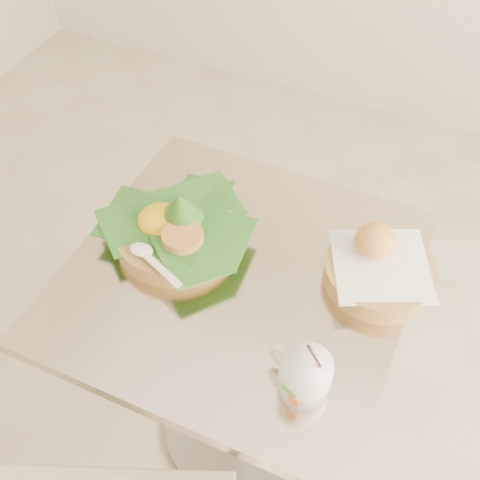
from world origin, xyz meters
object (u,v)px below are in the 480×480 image
at_px(rice_basket, 175,228).
at_px(coffee_mug, 304,374).
at_px(cafe_table, 239,331).
at_px(bread_basket, 379,267).

relative_size(rice_basket, coffee_mug, 2.03).
bearing_deg(cafe_table, bread_basket, 21.50).
bearing_deg(cafe_table, coffee_mug, -42.06).
xyz_separation_m(bread_basket, coffee_mug, (-0.05, -0.30, 0.01)).
bearing_deg(coffee_mug, rice_basket, 149.77).
bearing_deg(rice_basket, cafe_table, -8.97).
xyz_separation_m(rice_basket, coffee_mug, (0.38, -0.22, -0.00)).
height_order(cafe_table, coffee_mug, coffee_mug).
distance_m(rice_basket, bread_basket, 0.44).
distance_m(cafe_table, bread_basket, 0.39).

